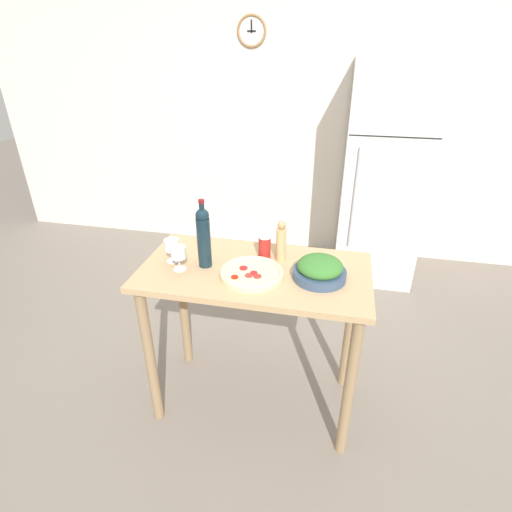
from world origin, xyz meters
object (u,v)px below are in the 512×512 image
at_px(wine_glass_far, 172,246).
at_px(salad_bowl, 320,269).
at_px(refrigerator, 383,177).
at_px(salt_canister, 265,247).
at_px(wine_glass_near, 178,254).
at_px(pepper_mill, 281,242).
at_px(homemade_pizza, 252,273).
at_px(wine_bottle, 204,236).

height_order(wine_glass_far, salad_bowl, wine_glass_far).
distance_m(refrigerator, salt_canister, 1.81).
distance_m(salad_bowl, salt_canister, 0.34).
bearing_deg(wine_glass_near, pepper_mill, 22.94).
bearing_deg(refrigerator, salad_bowl, -103.17).
bearing_deg(salad_bowl, salt_canister, 153.53).
distance_m(refrigerator, wine_glass_far, 2.15).
bearing_deg(salt_canister, refrigerator, 66.36).
distance_m(wine_glass_far, salad_bowl, 0.77).
bearing_deg(refrigerator, homemade_pizza, -111.97).
bearing_deg(wine_glass_far, wine_bottle, -2.13).
relative_size(wine_glass_far, salt_canister, 0.95).
xyz_separation_m(refrigerator, salt_canister, (-0.72, -1.66, 0.07)).
distance_m(wine_glass_near, homemade_pizza, 0.38).
height_order(wine_glass_far, salt_canister, salt_canister).
distance_m(refrigerator, homemade_pizza, 2.00).
bearing_deg(homemade_pizza, salt_canister, 83.32).
height_order(wine_glass_near, wine_glass_far, same).
height_order(pepper_mill, homemade_pizza, pepper_mill).
height_order(wine_glass_near, homemade_pizza, wine_glass_near).
relative_size(refrigerator, pepper_mill, 8.30).
bearing_deg(salt_canister, homemade_pizza, -96.68).
xyz_separation_m(wine_bottle, pepper_mill, (0.37, 0.14, -0.06)).
xyz_separation_m(pepper_mill, salt_canister, (-0.09, 0.00, -0.04)).
xyz_separation_m(wine_glass_far, homemade_pizza, (0.44, -0.06, -0.07)).
distance_m(pepper_mill, homemade_pizza, 0.24).
bearing_deg(pepper_mill, wine_glass_far, -166.34).
relative_size(salad_bowl, homemade_pizza, 0.82).
xyz_separation_m(wine_glass_near, homemade_pizza, (0.38, 0.01, -0.07)).
xyz_separation_m(pepper_mill, homemade_pizza, (-0.11, -0.20, -0.09)).
xyz_separation_m(wine_bottle, wine_glass_near, (-0.12, -0.07, -0.08)).
bearing_deg(wine_bottle, homemade_pizza, -11.88).
height_order(refrigerator, pepper_mill, refrigerator).
bearing_deg(wine_glass_far, refrigerator, 56.42).
xyz_separation_m(refrigerator, wine_glass_near, (-1.12, -1.86, 0.09)).
bearing_deg(wine_glass_near, homemade_pizza, 1.58).
bearing_deg(homemade_pizza, wine_glass_far, 172.06).
relative_size(wine_glass_near, salt_canister, 0.95).
xyz_separation_m(refrigerator, salad_bowl, (-0.42, -1.81, 0.05)).
height_order(wine_bottle, pepper_mill, wine_bottle).
distance_m(wine_bottle, salad_bowl, 0.60).
bearing_deg(wine_glass_near, salad_bowl, 4.75).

